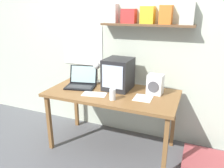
% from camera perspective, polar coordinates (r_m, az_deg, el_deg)
% --- Properties ---
extents(ground_plane, '(12.00, 12.00, 0.00)m').
position_cam_1_polar(ground_plane, '(2.94, -0.00, -15.94)').
color(ground_plane, '#5A5C60').
extents(back_wall, '(5.60, 0.24, 2.60)m').
position_cam_1_polar(back_wall, '(2.88, 3.78, 11.44)').
color(back_wall, beige).
rests_on(back_wall, ground_plane).
extents(corner_desk, '(1.53, 0.76, 0.75)m').
position_cam_1_polar(corner_desk, '(2.61, -0.00, -3.42)').
color(corner_desk, brown).
rests_on(corner_desk, ground_plane).
extents(crt_monitor, '(0.32, 0.37, 0.37)m').
position_cam_1_polar(crt_monitor, '(2.64, 1.65, 2.65)').
color(crt_monitor, '#232326').
rests_on(crt_monitor, corner_desk).
extents(laptop, '(0.41, 0.37, 0.24)m').
position_cam_1_polar(laptop, '(2.80, -7.92, 0.71)').
color(laptop, black).
rests_on(laptop, corner_desk).
extents(desk_lamp, '(0.12, 0.15, 0.29)m').
position_cam_1_polar(desk_lamp, '(2.85, -3.98, 3.95)').
color(desk_lamp, silver).
rests_on(desk_lamp, corner_desk).
extents(juice_glass, '(0.07, 0.07, 0.12)m').
position_cam_1_polar(juice_glass, '(2.35, 0.13, -2.88)').
color(juice_glass, white).
rests_on(juice_glass, corner_desk).
extents(space_heater, '(0.18, 0.16, 0.23)m').
position_cam_1_polar(space_heater, '(2.55, 11.22, -0.09)').
color(space_heater, white).
rests_on(space_heater, corner_desk).
extents(printed_handout, '(0.30, 0.20, 0.00)m').
position_cam_1_polar(printed_handout, '(2.52, -4.65, -2.68)').
color(printed_handout, silver).
rests_on(printed_handout, corner_desk).
extents(loose_paper_near_monitor, '(0.20, 0.22, 0.00)m').
position_cam_1_polar(loose_paper_near_monitor, '(2.43, 8.11, -3.65)').
color(loose_paper_near_monitor, white).
rests_on(loose_paper_near_monitor, corner_desk).
extents(floor_cushion, '(0.46, 0.46, 0.10)m').
position_cam_1_polar(floor_cushion, '(2.81, 22.84, -18.29)').
color(floor_cushion, '#A4484C').
rests_on(floor_cushion, ground_plane).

